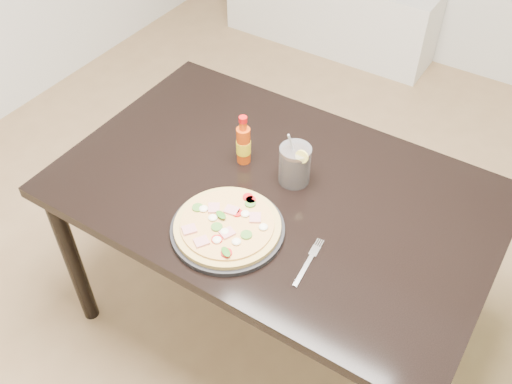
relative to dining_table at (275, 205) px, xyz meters
The scene contains 8 objects.
floor 0.67m from the dining_table, behind, with size 4.50×4.50×0.00m, color #9E7A51.
dining_table is the anchor object (origin of this frame).
plate 0.26m from the dining_table, 96.07° to the right, with size 0.34×0.34×0.02m, color black.
pizza 0.26m from the dining_table, 96.03° to the right, with size 0.32×0.32×0.03m.
hot_sauce_bottle 0.23m from the dining_table, 161.66° to the left, with size 0.06×0.06×0.18m.
cola_cup 0.16m from the dining_table, 64.41° to the left, with size 0.11×0.10×0.19m.
fork 0.33m from the dining_table, 41.40° to the right, with size 0.03×0.19×0.00m.
media_console 2.27m from the dining_table, 111.84° to the left, with size 1.40×0.34×0.50m, color white.
Camera 1 is at (0.68, -1.14, 2.03)m, focal length 40.00 mm.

